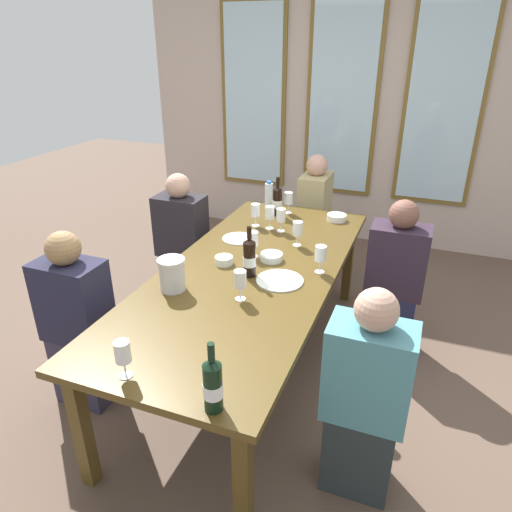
{
  "coord_description": "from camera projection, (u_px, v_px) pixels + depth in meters",
  "views": [
    {
      "loc": [
        0.96,
        -2.38,
        2.05
      ],
      "look_at": [
        0.0,
        0.1,
        0.79
      ],
      "focal_mm": 32.82,
      "sensor_mm": 36.0,
      "label": 1
    }
  ],
  "objects": [
    {
      "name": "ground_plane",
      "position": [
        251.0,
        366.0,
        3.2
      ],
      "size": [
        12.0,
        12.0,
        0.0
      ],
      "primitive_type": "plane",
      "color": "brown"
    },
    {
      "name": "back_wall_with_windows",
      "position": [
        343.0,
        101.0,
        4.7
      ],
      "size": [
        4.23,
        0.1,
        2.9
      ],
      "color": "#C0AB9D",
      "rests_on": "ground"
    },
    {
      "name": "dining_table",
      "position": [
        250.0,
        279.0,
        2.91
      ],
      "size": [
        1.03,
        2.46,
        0.74
      ],
      "color": "#4F3B18",
      "rests_on": "ground"
    },
    {
      "name": "white_plate_0",
      "position": [
        238.0,
        239.0,
        3.31
      ],
      "size": [
        0.23,
        0.23,
        0.01
      ],
      "primitive_type": "cylinder",
      "color": "white",
      "rests_on": "dining_table"
    },
    {
      "name": "white_plate_1",
      "position": [
        280.0,
        280.0,
        2.74
      ],
      "size": [
        0.28,
        0.28,
        0.01
      ],
      "primitive_type": "cylinder",
      "color": "white",
      "rests_on": "dining_table"
    },
    {
      "name": "metal_pitcher",
      "position": [
        172.0,
        274.0,
        2.62
      ],
      "size": [
        0.16,
        0.16,
        0.19
      ],
      "color": "silver",
      "rests_on": "dining_table"
    },
    {
      "name": "wine_bottle_0",
      "position": [
        249.0,
        257.0,
        2.76
      ],
      "size": [
        0.08,
        0.08,
        0.32
      ],
      "color": "black",
      "rests_on": "dining_table"
    },
    {
      "name": "wine_bottle_1",
      "position": [
        277.0,
        201.0,
        3.71
      ],
      "size": [
        0.08,
        0.08,
        0.31
      ],
      "color": "black",
      "rests_on": "dining_table"
    },
    {
      "name": "wine_bottle_2",
      "position": [
        213.0,
        385.0,
        1.76
      ],
      "size": [
        0.08,
        0.08,
        0.31
      ],
      "color": "black",
      "rests_on": "dining_table"
    },
    {
      "name": "tasting_bowl_0",
      "position": [
        271.0,
        257.0,
        2.99
      ],
      "size": [
        0.15,
        0.15,
        0.05
      ],
      "primitive_type": "cylinder",
      "color": "white",
      "rests_on": "dining_table"
    },
    {
      "name": "tasting_bowl_1",
      "position": [
        224.0,
        260.0,
        2.94
      ],
      "size": [
        0.11,
        0.11,
        0.05
      ],
      "primitive_type": "cylinder",
      "color": "white",
      "rests_on": "dining_table"
    },
    {
      "name": "tasting_bowl_2",
      "position": [
        337.0,
        217.0,
        3.64
      ],
      "size": [
        0.15,
        0.15,
        0.05
      ],
      "primitive_type": "cylinder",
      "color": "white",
      "rests_on": "dining_table"
    },
    {
      "name": "water_bottle",
      "position": [
        269.0,
        196.0,
        3.83
      ],
      "size": [
        0.06,
        0.06,
        0.24
      ],
      "color": "white",
      "rests_on": "dining_table"
    },
    {
      "name": "wine_glass_0",
      "position": [
        281.0,
        216.0,
        3.4
      ],
      "size": [
        0.07,
        0.07,
        0.17
      ],
      "color": "white",
      "rests_on": "dining_table"
    },
    {
      "name": "wine_glass_1",
      "position": [
        240.0,
        280.0,
        2.51
      ],
      "size": [
        0.07,
        0.07,
        0.17
      ],
      "color": "white",
      "rests_on": "dining_table"
    },
    {
      "name": "wine_glass_2",
      "position": [
        321.0,
        254.0,
        2.8
      ],
      "size": [
        0.07,
        0.07,
        0.17
      ],
      "color": "white",
      "rests_on": "dining_table"
    },
    {
      "name": "wine_glass_3",
      "position": [
        288.0,
        199.0,
        3.75
      ],
      "size": [
        0.07,
        0.07,
        0.17
      ],
      "color": "white",
      "rests_on": "dining_table"
    },
    {
      "name": "wine_glass_4",
      "position": [
        253.0,
        240.0,
        3.0
      ],
      "size": [
        0.07,
        0.07,
        0.17
      ],
      "color": "white",
      "rests_on": "dining_table"
    },
    {
      "name": "wine_glass_5",
      "position": [
        123.0,
        354.0,
        1.93
      ],
      "size": [
        0.07,
        0.07,
        0.17
      ],
      "color": "white",
      "rests_on": "dining_table"
    },
    {
      "name": "wine_glass_6",
      "position": [
        298.0,
        229.0,
        3.16
      ],
      "size": [
        0.07,
        0.07,
        0.17
      ],
      "color": "white",
      "rests_on": "dining_table"
    },
    {
      "name": "wine_glass_7",
      "position": [
        270.0,
        214.0,
        3.44
      ],
      "size": [
        0.07,
        0.07,
        0.17
      ],
      "color": "white",
      "rests_on": "dining_table"
    },
    {
      "name": "wine_glass_8",
      "position": [
        256.0,
        211.0,
        3.49
      ],
      "size": [
        0.07,
        0.07,
        0.17
      ],
      "color": "white",
      "rests_on": "dining_table"
    },
    {
      "name": "seated_person_0",
      "position": [
        182.0,
        245.0,
        3.75
      ],
      "size": [
        0.38,
        0.24,
        1.11
      ],
      "color": "#26383D",
      "rests_on": "ground"
    },
    {
      "name": "seated_person_1",
      "position": [
        394.0,
        282.0,
        3.19
      ],
      "size": [
        0.38,
        0.24,
        1.11
      ],
      "color": "#212340",
      "rests_on": "ground"
    },
    {
      "name": "seated_person_2",
      "position": [
        78.0,
        325.0,
        2.71
      ],
      "size": [
        0.38,
        0.24,
        1.11
      ],
      "color": "#312D41",
      "rests_on": "ground"
    },
    {
      "name": "seated_person_3",
      "position": [
        365.0,
        400.0,
        2.15
      ],
      "size": [
        0.38,
        0.24,
        1.11
      ],
      "color": "#262F31",
      "rests_on": "ground"
    },
    {
      "name": "seated_person_4",
      "position": [
        314.0,
        218.0,
        4.31
      ],
      "size": [
        0.24,
        0.38,
        1.11
      ],
      "color": "#302B2E",
      "rests_on": "ground"
    }
  ]
}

